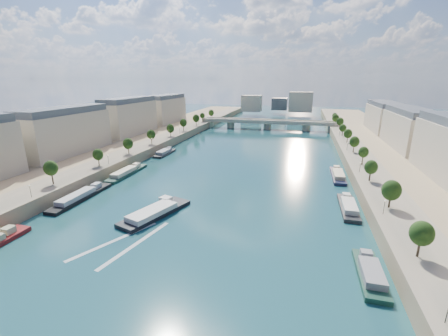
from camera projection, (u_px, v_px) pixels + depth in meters
The scene contains 17 objects.
ground at pixel (239, 165), 148.37m from camera, with size 700.00×700.00×0.00m, color #0D323A.
quay_left at pixel (112, 152), 165.24m from camera, with size 44.00×520.00×5.00m, color #9E8460.
quay_right at pixel (401, 171), 130.07m from camera, with size 44.00×520.00×5.00m, color #9E8460.
pave_left at pixel (136, 149), 160.85m from camera, with size 14.00×520.00×0.10m, color gray.
pave_right at pixel (365, 163), 133.01m from camera, with size 14.00×520.00×0.10m, color gray.
trees_left at pixel (140, 138), 160.66m from camera, with size 4.80×268.80×8.26m.
trees_right at pixel (358, 147), 141.21m from camera, with size 4.80×268.80×8.26m.
lamps_left at pixel (133, 148), 149.70m from camera, with size 0.36×200.36×4.28m.
lamps_right at pixel (353, 154), 137.96m from camera, with size 0.36×200.36×4.28m.
buildings_left at pixel (102, 123), 175.55m from camera, with size 16.00×226.00×23.20m.
buildings_right at pixel (431, 136), 134.03m from camera, with size 16.00×226.00×23.20m.
skyline at pixel (281, 103), 346.81m from camera, with size 79.00×42.00×22.00m.
bridge at pixel (267, 123), 253.67m from camera, with size 112.00×12.00×8.15m.
tour_barge at pixel (155, 213), 93.76m from camera, with size 14.99×26.35×3.61m.
wake at pixel (126, 242), 78.58m from camera, with size 15.79×25.71×0.04m.
moored_barges_left at pixel (80, 197), 106.20m from camera, with size 5.00×151.65×3.60m.
moored_barges_right at pixel (356, 232), 82.03m from camera, with size 5.00×127.37×3.60m.
Camera 1 is at (29.08, -39.76, 41.14)m, focal length 24.00 mm.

